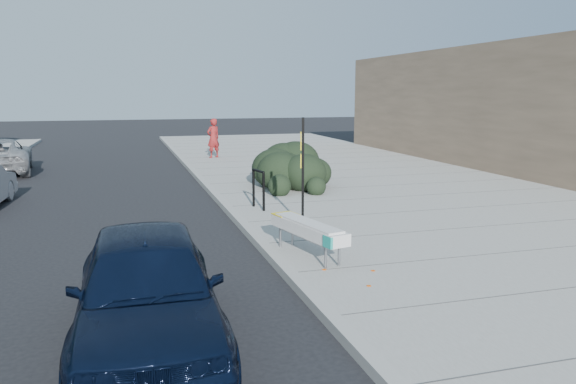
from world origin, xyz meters
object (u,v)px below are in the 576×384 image
Objects in this scene: bench at (308,229)px; pedestrian at (213,138)px; sedan_navy at (147,288)px; sign_post at (302,165)px; bike_rack at (258,185)px.

bench is 1.19× the size of pedestrian.
bench is 0.50× the size of sedan_navy.
sedan_navy reaches higher than bench.
sign_post reaches higher than pedestrian.
bike_rack is 0.23× the size of sedan_navy.
bench is 4.59m from bike_rack.
bike_rack is at bearing 60.40° from pedestrian.
bike_rack is 8.03m from sedan_navy.
pedestrian is (0.90, 16.92, 0.42)m from bench.
sign_post is (0.65, 2.36, 0.92)m from bench.
bike_rack reaches higher than bench.
bike_rack is 12.36m from pedestrian.
pedestrian is (4.00, 19.68, 0.32)m from sedan_navy.
pedestrian is at bearing 106.08° from sign_post.
bike_rack is 0.56× the size of pedestrian.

